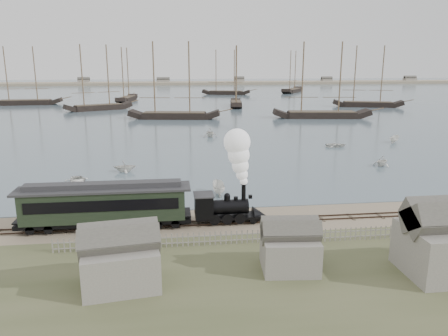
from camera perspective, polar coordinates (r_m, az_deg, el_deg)
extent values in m
plane|color=gray|center=(43.79, 1.77, -6.15)|extent=(600.00, 600.00, 0.00)
cube|color=#485D66|center=(211.29, -5.41, 9.69)|extent=(600.00, 336.00, 0.06)
cube|color=#33251C|center=(41.45, 2.30, -7.19)|extent=(120.00, 0.08, 0.12)
cube|color=#33251C|center=(42.37, 2.08, -6.71)|extent=(120.00, 0.08, 0.12)
cube|color=#43352B|center=(41.93, 2.19, -7.03)|extent=(120.00, 1.80, 0.06)
cube|color=tan|center=(291.12, -5.92, 10.79)|extent=(500.00, 20.00, 1.80)
cube|color=black|center=(41.55, 0.66, -6.29)|extent=(6.25, 1.84, 0.23)
cylinder|color=black|center=(41.20, 0.15, -5.11)|extent=(3.86, 1.38, 1.38)
cube|color=black|center=(40.95, -2.67, -4.97)|extent=(1.65, 2.02, 2.11)
cube|color=#313134|center=(40.61, -2.68, -3.50)|extent=(1.84, 2.21, 0.11)
cylinder|color=black|center=(41.06, 2.58, -3.37)|extent=(0.40, 0.40, 1.47)
sphere|color=black|center=(40.89, 0.41, -3.67)|extent=(0.59, 0.59, 0.59)
cone|color=black|center=(42.06, 4.65, -6.21)|extent=(1.29, 1.84, 1.84)
cube|color=black|center=(41.27, 3.45, -3.76)|extent=(0.32, 0.32, 0.32)
cube|color=black|center=(41.63, -15.19, -6.60)|extent=(15.53, 2.55, 0.39)
cube|color=black|center=(41.13, -15.33, -4.57)|extent=(14.42, 2.77, 2.77)
cube|color=black|center=(39.72, -15.63, -4.82)|extent=(13.31, 0.06, 1.00)
cube|color=black|center=(42.37, -15.09, -3.62)|extent=(13.31, 0.06, 1.00)
cube|color=#313134|center=(40.71, -15.46, -2.64)|extent=(15.53, 2.99, 0.20)
cube|color=#313134|center=(40.62, -15.49, -2.19)|extent=(13.86, 1.33, 0.50)
imported|color=silver|center=(45.03, -22.60, -6.15)|extent=(3.28, 4.19, 0.79)
imported|color=silver|center=(57.24, -18.59, -1.57)|extent=(4.74, 3.97, 0.84)
imported|color=silver|center=(61.62, -12.84, 0.23)|extent=(2.81, 3.19, 1.58)
imported|color=silver|center=(50.01, -0.74, -2.69)|extent=(3.53, 1.34, 1.36)
imported|color=silver|center=(80.27, 14.41, 2.95)|extent=(2.92, 3.84, 0.75)
imported|color=silver|center=(67.50, 19.92, 0.87)|extent=(3.62, 3.69, 1.47)
imported|color=silver|center=(87.79, 21.34, 3.52)|extent=(3.22, 3.24, 1.28)
imported|color=silver|center=(88.12, -1.82, 4.66)|extent=(3.92, 3.57, 1.77)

